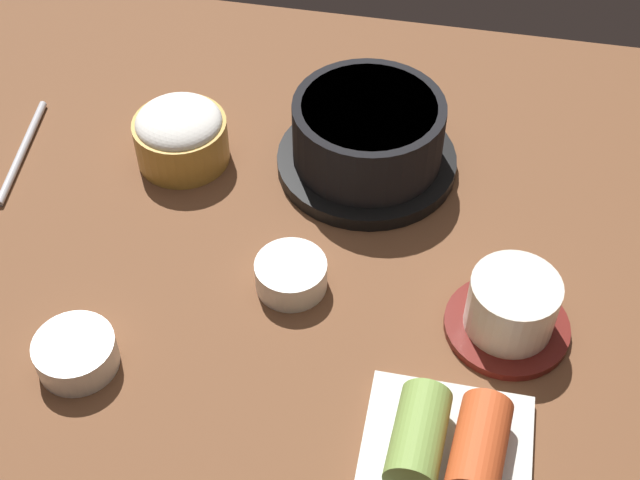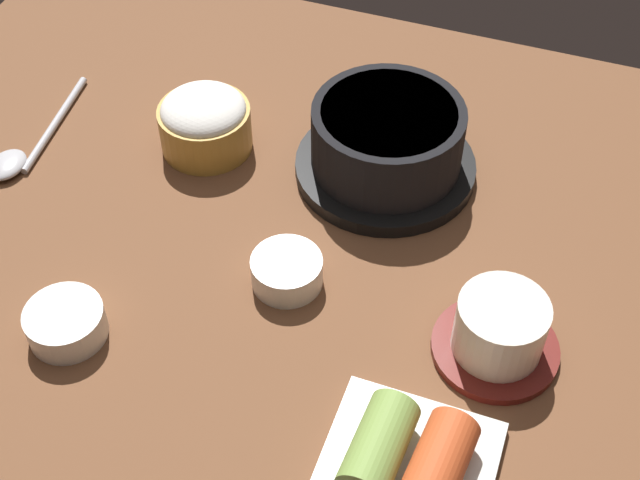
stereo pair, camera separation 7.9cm
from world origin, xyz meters
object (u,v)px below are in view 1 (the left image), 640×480
Objects in this scene: stone_pot at (368,137)px; kimchi_plate at (447,448)px; rice_bowl at (181,134)px; side_bowl_near at (76,353)px; banchan_cup_center at (296,275)px; tea_cup_with_saucer at (511,309)px.

kimchi_plate is (11.30, -31.56, -1.96)cm from stone_pot.
stone_pot is 1.92× the size of rice_bowl.
rice_bowl is at bearing 135.78° from kimchi_plate.
side_bowl_near is (-31.08, 3.00, -0.42)cm from kimchi_plate.
banchan_cup_center is (-3.68, -16.76, -2.40)cm from stone_pot.
tea_cup_with_saucer is 36.61cm from side_bowl_near.
side_bowl_near is (-16.10, -11.81, 0.02)cm from banchan_cup_center.
banchan_cup_center is 19.97cm from side_bowl_near.
banchan_cup_center is at bearing -102.38° from stone_pot.
stone_pot is 23.53cm from tea_cup_with_saucer.
kimchi_plate reaches higher than banchan_cup_center.
side_bowl_near is at bearing 174.49° from kimchi_plate.
tea_cup_with_saucer is 1.67× the size of banchan_cup_center.
side_bowl_near is at bearing -92.35° from rice_bowl.
stone_pot is at bearing 130.37° from tea_cup_with_saucer.
stone_pot reaches higher than banchan_cup_center.
side_bowl_near is (-35.00, -10.66, -1.27)cm from tea_cup_with_saucer.
rice_bowl is 1.46× the size of banchan_cup_center.
rice_bowl is 41.88cm from kimchi_plate.
stone_pot is 17.32cm from banchan_cup_center.
rice_bowl is (-18.70, -2.37, -0.69)cm from stone_pot.
tea_cup_with_saucer reaches higher than kimchi_plate.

